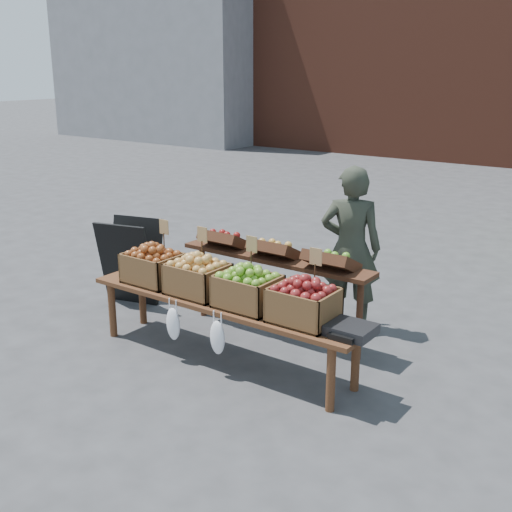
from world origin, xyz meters
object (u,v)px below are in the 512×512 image
Objects in this scene: back_table at (275,285)px; crate_red_apples at (248,291)px; vendor at (351,248)px; crate_golden_apples at (153,268)px; display_bench at (223,331)px; crate_green_apples at (304,305)px; chalkboard_sign at (131,261)px; crate_russet_pears at (198,279)px; weighing_scale at (351,330)px.

crate_red_apples is at bearing -73.33° from back_table.
vendor reaches higher than crate_golden_apples.
vendor reaches higher than display_bench.
vendor is 1.38m from crate_green_apples.
vendor is 3.25× the size of crate_red_apples.
chalkboard_sign is 1.88× the size of crate_russet_pears.
display_bench is 5.40× the size of crate_green_apples.
vendor is 0.60× the size of display_bench.
display_bench is 0.51m from crate_red_apples.
crate_red_apples is 1.00× the size of crate_green_apples.
crate_russet_pears is at bearing -35.80° from chalkboard_sign.
crate_golden_apples is 1.47× the size of weighing_scale.
chalkboard_sign is at bearing 167.48° from crate_green_apples.
back_table is 0.76m from display_bench.
display_bench is 5.40× the size of crate_russet_pears.
chalkboard_sign is 1.88× the size of crate_red_apples.
crate_golden_apples is 0.55m from crate_russet_pears.
back_table is at bearing 65.09° from crate_russet_pears.
vendor reaches higher than back_table.
crate_red_apples is at bearing 0.00° from crate_golden_apples.
crate_golden_apples is 2.08m from weighing_scale.
back_table reaches higher than crate_green_apples.
crate_green_apples is at bearing 0.00° from crate_russet_pears.
vendor reaches higher than crate_russet_pears.
vendor is at bearing 79.49° from crate_red_apples.
crate_red_apples is (0.28, 0.00, 0.42)m from display_bench.
back_table is 4.20× the size of crate_golden_apples.
back_table is at bearing 39.15° from crate_golden_apples.
crate_golden_apples is at bearing 180.00° from crate_green_apples.
vendor is at bearing 4.36° from chalkboard_sign.
crate_green_apples is at bearing 0.00° from display_bench.
display_bench is 0.93m from crate_golden_apples.
crate_red_apples is 0.55m from crate_green_apples.
vendor is 3.25× the size of crate_russet_pears.
back_table is 6.18× the size of weighing_scale.
back_table reaches higher than crate_red_apples.
chalkboard_sign reaches higher than display_bench.
display_bench is 1.29m from weighing_scale.
crate_green_apples is 1.47× the size of weighing_scale.
crate_golden_apples is at bearing 180.00° from crate_red_apples.
display_bench is at bearing 180.00° from crate_green_apples.
weighing_scale is (2.99, -0.57, 0.14)m from chalkboard_sign.
crate_red_apples is (0.22, -0.72, 0.19)m from back_table.
chalkboard_sign is 2.11m from crate_red_apples.
crate_golden_apples and crate_red_apples have the same top height.
weighing_scale is (1.52, 0.00, -0.10)m from crate_russet_pears.
crate_green_apples reaches higher than display_bench.
crate_green_apples is (1.65, 0.00, 0.00)m from crate_golden_apples.
back_table is 1.39m from weighing_scale.
display_bench is at bearing 0.00° from crate_russet_pears.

